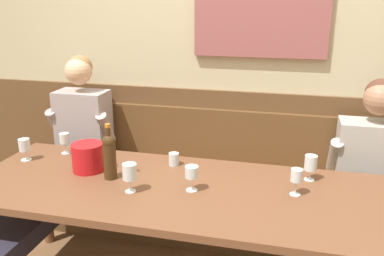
# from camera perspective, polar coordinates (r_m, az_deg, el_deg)

# --- Properties ---
(room_wall_back) EXTENTS (6.80, 0.12, 2.80)m
(room_wall_back) POSITION_cam_1_polar(r_m,az_deg,el_deg) (2.95, 5.01, 11.64)
(room_wall_back) COLOR beige
(room_wall_back) RESTS_ON ground
(wood_wainscot_panel) EXTENTS (6.80, 0.03, 1.07)m
(wood_wainscot_panel) POSITION_cam_1_polar(r_m,az_deg,el_deg) (3.11, 4.37, -4.49)
(wood_wainscot_panel) COLOR brown
(wood_wainscot_panel) RESTS_ON ground
(wall_bench) EXTENTS (2.82, 0.42, 0.94)m
(wall_bench) POSITION_cam_1_polar(r_m,az_deg,el_deg) (3.03, 3.57, -10.43)
(wall_bench) COLOR brown
(wall_bench) RESTS_ON ground
(dining_table) EXTENTS (2.52, 0.87, 0.74)m
(dining_table) POSITION_cam_1_polar(r_m,az_deg,el_deg) (2.23, 0.35, -10.11)
(dining_table) COLOR brown
(dining_table) RESTS_ON ground
(person_center_right_seat) EXTENTS (0.48, 1.32, 1.33)m
(person_center_right_seat) POSITION_cam_1_polar(r_m,az_deg,el_deg) (2.92, -17.87, -4.75)
(person_center_right_seat) COLOR #352835
(person_center_right_seat) RESTS_ON ground
(person_left_seat) EXTENTS (0.54, 1.32, 1.25)m
(person_left_seat) POSITION_cam_1_polar(r_m,az_deg,el_deg) (2.57, 24.77, -9.65)
(person_left_seat) COLOR #362937
(person_left_seat) RESTS_ON ground
(ice_bucket) EXTENTS (0.18, 0.18, 0.16)m
(ice_bucket) POSITION_cam_1_polar(r_m,az_deg,el_deg) (2.47, -14.39, -3.98)
(ice_bucket) COLOR red
(ice_bucket) RESTS_ON dining_table
(wine_bottle_amber_mid) EXTENTS (0.07, 0.07, 0.32)m
(wine_bottle_amber_mid) POSITION_cam_1_polar(r_m,az_deg,el_deg) (2.32, -11.48, -3.72)
(wine_bottle_amber_mid) COLOR #422A14
(wine_bottle_amber_mid) RESTS_ON dining_table
(wine_glass_left_end) EXTENTS (0.06, 0.06, 0.14)m
(wine_glass_left_end) POSITION_cam_1_polar(r_m,az_deg,el_deg) (2.16, 14.42, -6.63)
(wine_glass_left_end) COLOR silver
(wine_glass_left_end) RESTS_ON dining_table
(wine_glass_center_rear) EXTENTS (0.06, 0.06, 0.14)m
(wine_glass_center_rear) POSITION_cam_1_polar(r_m,az_deg,el_deg) (2.77, -17.42, -1.52)
(wine_glass_center_rear) COLOR silver
(wine_glass_center_rear) RESTS_ON dining_table
(wine_glass_mid_left) EXTENTS (0.07, 0.07, 0.14)m
(wine_glass_mid_left) POSITION_cam_1_polar(r_m,az_deg,el_deg) (2.74, -22.39, -2.37)
(wine_glass_mid_left) COLOR silver
(wine_glass_mid_left) RESTS_ON dining_table
(wine_glass_mid_right) EXTENTS (0.08, 0.08, 0.16)m
(wine_glass_mid_right) POSITION_cam_1_polar(r_m,az_deg,el_deg) (2.15, -8.72, -6.24)
(wine_glass_mid_right) COLOR silver
(wine_glass_mid_right) RESTS_ON dining_table
(wine_glass_right_end) EXTENTS (0.07, 0.07, 0.15)m
(wine_glass_right_end) POSITION_cam_1_polar(r_m,az_deg,el_deg) (2.35, 16.27, -4.78)
(wine_glass_right_end) COLOR silver
(wine_glass_right_end) RESTS_ON dining_table
(wine_glass_near_bucket) EXTENTS (0.07, 0.07, 0.14)m
(wine_glass_near_bucket) POSITION_cam_1_polar(r_m,az_deg,el_deg) (2.14, -0.04, -6.28)
(wine_glass_near_bucket) COLOR silver
(wine_glass_near_bucket) RESTS_ON dining_table
(water_tumbler_right) EXTENTS (0.06, 0.06, 0.08)m
(water_tumbler_right) POSITION_cam_1_polar(r_m,az_deg,el_deg) (2.48, -2.56, -4.37)
(water_tumbler_right) COLOR silver
(water_tumbler_right) RESTS_ON dining_table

